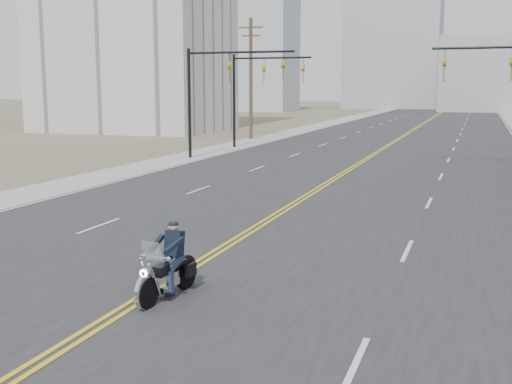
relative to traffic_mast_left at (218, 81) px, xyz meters
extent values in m
cube|color=#303033|center=(8.98, 38.00, -4.93)|extent=(20.00, 200.00, 0.01)
cube|color=#A5A5A0|center=(-2.52, 38.00, -4.93)|extent=(3.00, 200.00, 0.01)
cylinder|color=black|center=(-2.02, 0.00, -1.44)|extent=(0.20, 0.20, 7.00)
cylinder|color=black|center=(1.48, 0.00, 1.76)|extent=(7.00, 0.14, 0.14)
imported|color=#BF8C0C|center=(0.78, 0.00, 1.11)|extent=(0.21, 0.26, 1.30)
imported|color=#BF8C0C|center=(4.28, 0.00, 1.11)|extent=(0.21, 0.26, 1.30)
cylinder|color=black|center=(16.48, 0.00, 1.76)|extent=(7.00, 0.14, 0.14)
imported|color=#BF8C0C|center=(17.18, 0.00, 1.11)|extent=(0.21, 0.26, 1.30)
imported|color=#BF8C0C|center=(13.68, 0.00, 1.11)|extent=(0.21, 0.26, 1.30)
cylinder|color=black|center=(-2.02, 8.00, -1.44)|extent=(0.20, 0.20, 7.00)
cylinder|color=black|center=(0.98, 8.00, 1.76)|extent=(6.00, 0.14, 0.14)
imported|color=#BF8C0C|center=(0.38, 8.00, 1.11)|extent=(0.21, 0.26, 1.30)
imported|color=#BF8C0C|center=(3.38, 8.00, 1.11)|extent=(0.21, 0.26, 1.30)
cylinder|color=brown|center=(-3.52, 16.00, 0.31)|extent=(0.30, 0.30, 10.50)
cube|color=brown|center=(-3.52, 16.00, 4.76)|extent=(2.20, 0.12, 0.12)
cube|color=brown|center=(-3.52, 16.00, 4.06)|extent=(1.60, 0.12, 0.12)
cube|color=#B7BCC6|center=(-26.02, 83.00, 6.06)|extent=(14.00, 12.00, 22.00)
cube|color=#ADB2B7|center=(16.98, 93.00, 2.06)|extent=(18.00, 14.00, 14.00)
cube|color=#ADB2B7|center=(-3.02, 108.00, 8.06)|extent=(20.00, 15.00, 26.00)
cube|color=#ADB2B7|center=(-41.02, 98.00, 3.06)|extent=(12.00, 12.00, 16.00)
camera|label=1|loc=(15.71, -37.91, -0.38)|focal=45.00mm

